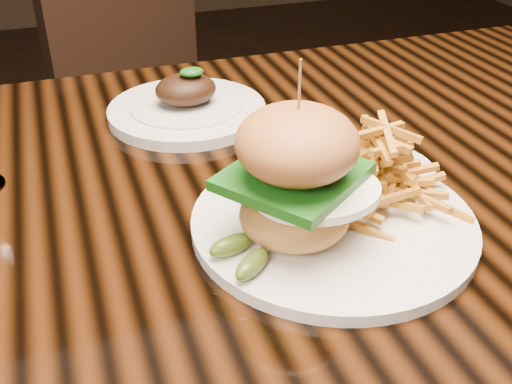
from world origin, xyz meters
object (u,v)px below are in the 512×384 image
object	(u,v)px
far_dish	(187,107)
chair_far	(152,86)
burger_plate	(335,183)
dining_table	(247,218)

from	to	relation	value
far_dish	chair_far	bearing A→B (deg)	85.62
burger_plate	dining_table	bearing A→B (deg)	85.42
dining_table	chair_far	xyz separation A→B (m)	(0.02, 0.88, -0.13)
dining_table	burger_plate	size ratio (longest dim) A/B	4.77
dining_table	far_dish	bearing A→B (deg)	99.11
far_dish	chair_far	xyz separation A→B (m)	(0.05, 0.68, -0.23)
far_dish	chair_far	world-z (taller)	chair_far
burger_plate	chair_far	world-z (taller)	burger_plate
dining_table	far_dish	size ratio (longest dim) A/B	6.28
dining_table	chair_far	bearing A→B (deg)	88.76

